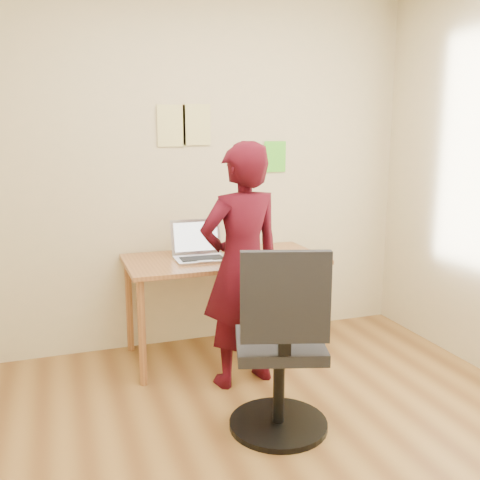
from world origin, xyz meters
name	(u,v)px	position (x,y,z in m)	size (l,w,h in m)	color
room	(285,194)	(0.00, 0.00, 1.35)	(3.58, 3.58, 2.78)	brown
desk	(224,269)	(0.14, 1.38, 0.65)	(1.40, 0.70, 0.74)	#996234
laptop	(200,251)	(-0.03, 1.40, 0.79)	(0.37, 0.33, 0.26)	#B3B2BA
paper_sheet	(273,257)	(0.48, 1.27, 0.74)	(0.22, 0.32, 0.00)	white
phone	(264,261)	(0.37, 1.17, 0.74)	(0.11, 0.14, 0.01)	black
wall_note_left	(171,126)	(-0.14, 1.74, 1.67)	(0.21, 0.00, 0.30)	#E2D887
wall_note_mid	(197,125)	(0.05, 1.74, 1.68)	(0.21, 0.00, 0.30)	#E2D887
wall_note_right	(275,157)	(0.68, 1.74, 1.43)	(0.18, 0.00, 0.24)	#54D52F
office_chair	(281,356)	(0.10, 0.26, 0.45)	(0.58, 0.60, 1.06)	black
person	(242,266)	(0.11, 0.92, 0.79)	(0.57, 0.38, 1.57)	#3B0811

